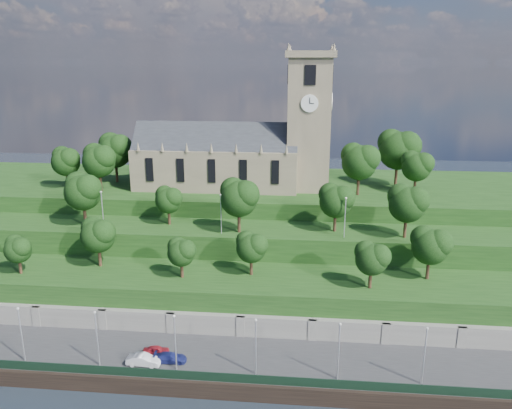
# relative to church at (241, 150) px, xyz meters

# --- Properties ---
(ground) EXTENTS (320.00, 320.00, 0.00)m
(ground) POSITION_rel_church_xyz_m (-0.79, -45.98, -22.52)
(ground) COLOR black
(ground) RESTS_ON ground
(promenade) EXTENTS (160.00, 12.00, 2.00)m
(promenade) POSITION_rel_church_xyz_m (-0.79, -39.98, -21.52)
(promenade) COLOR #2D2D30
(promenade) RESTS_ON ground
(quay_wall) EXTENTS (160.00, 0.50, 2.20)m
(quay_wall) POSITION_rel_church_xyz_m (-0.79, -46.03, -21.42)
(quay_wall) COLOR black
(quay_wall) RESTS_ON ground
(fence) EXTENTS (160.00, 0.10, 1.20)m
(fence) POSITION_rel_church_xyz_m (-0.79, -45.38, -19.92)
(fence) COLOR black
(fence) RESTS_ON promenade
(retaining_wall) EXTENTS (160.00, 2.10, 5.00)m
(retaining_wall) POSITION_rel_church_xyz_m (-0.79, -34.01, -20.02)
(retaining_wall) COLOR slate
(retaining_wall) RESTS_ON ground
(embankment_lower) EXTENTS (160.00, 12.00, 8.00)m
(embankment_lower) POSITION_rel_church_xyz_m (-0.79, -27.98, -18.52)
(embankment_lower) COLOR #193C14
(embankment_lower) RESTS_ON ground
(embankment_upper) EXTENTS (160.00, 10.00, 12.00)m
(embankment_upper) POSITION_rel_church_xyz_m (-0.79, -16.98, -16.52)
(embankment_upper) COLOR #193C14
(embankment_upper) RESTS_ON ground
(hilltop) EXTENTS (160.00, 32.00, 15.00)m
(hilltop) POSITION_rel_church_xyz_m (-0.79, 4.02, -15.02)
(hilltop) COLOR #193C14
(hilltop) RESTS_ON ground
(church) EXTENTS (38.60, 12.35, 27.60)m
(church) POSITION_rel_church_xyz_m (0.00, 0.00, 0.00)
(church) COLOR #71654F
(church) RESTS_ON hilltop
(trees_lower) EXTENTS (66.79, 9.02, 8.08)m
(trees_lower) POSITION_rel_church_xyz_m (3.56, -27.49, -9.57)
(trees_lower) COLOR #341F14
(trees_lower) RESTS_ON embankment_lower
(trees_upper) EXTENTS (60.41, 8.33, 9.31)m
(trees_upper) POSITION_rel_church_xyz_m (2.30, -18.07, -4.62)
(trees_upper) COLOR #341F14
(trees_upper) RESTS_ON embankment_upper
(trees_hilltop) EXTENTS (74.11, 16.95, 11.44)m
(trees_hilltop) POSITION_rel_church_xyz_m (3.12, -0.69, -0.74)
(trees_hilltop) COLOR #341F14
(trees_hilltop) RESTS_ON hilltop
(lamp_posts_promenade) EXTENTS (60.36, 0.36, 7.62)m
(lamp_posts_promenade) POSITION_rel_church_xyz_m (-2.79, -43.48, -16.11)
(lamp_posts_promenade) COLOR #B2B2B7
(lamp_posts_promenade) RESTS_ON promenade
(lamp_posts_upper) EXTENTS (40.36, 0.36, 6.74)m
(lamp_posts_upper) POSITION_rel_church_xyz_m (-0.79, -19.98, -6.56)
(lamp_posts_upper) COLOR #B2B2B7
(lamp_posts_upper) RESTS_ON embankment_upper
(car_left) EXTENTS (3.55, 1.86, 1.15)m
(car_left) POSITION_rel_church_xyz_m (-6.29, -40.36, -19.95)
(car_left) COLOR maroon
(car_left) RESTS_ON promenade
(car_middle) EXTENTS (4.41, 1.66, 1.44)m
(car_middle) POSITION_rel_church_xyz_m (-7.18, -42.92, -19.80)
(car_middle) COLOR silver
(car_middle) RESTS_ON promenade
(car_right) EXTENTS (4.30, 1.96, 1.22)m
(car_right) POSITION_rel_church_xyz_m (-3.99, -41.91, -19.91)
(car_right) COLOR navy
(car_right) RESTS_ON promenade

